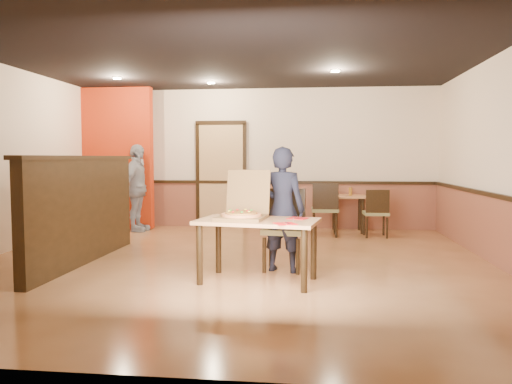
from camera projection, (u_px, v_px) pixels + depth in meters
floor at (233, 263)px, 6.71m from camera, size 7.00×7.00×0.00m
ceiling at (232, 52)px, 6.52m from camera, size 7.00×7.00×0.00m
wall_back at (260, 158)px, 10.08m from camera, size 7.00×0.00×7.00m
wall_right at (510, 159)px, 6.22m from camera, size 0.00×7.00×7.00m
wainscot_back at (260, 205)px, 10.12m from camera, size 7.00×0.04×0.90m
chair_rail_back at (260, 182)px, 10.07m from camera, size 7.00×0.06×0.06m
wainscot_right at (504, 235)px, 6.28m from camera, size 0.04×7.00×0.90m
chair_rail_right at (504, 197)px, 6.25m from camera, size 0.06×7.00×0.06m
back_door at (221, 176)px, 10.16m from camera, size 0.90×0.06×2.10m
booth_partition at (83, 209)px, 6.69m from camera, size 0.20×3.10×1.44m
red_accent_panel at (113, 158)px, 9.92m from camera, size 1.60×0.20×2.78m
spot_a at (117, 78)px, 8.56m from camera, size 0.14×0.14×0.02m
spot_b at (211, 83)px, 9.09m from camera, size 0.14×0.14×0.02m
spot_c at (335, 71)px, 7.85m from camera, size 0.14×0.14×0.02m
main_table at (258, 229)px, 5.66m from camera, size 1.45×0.98×0.72m
diner_chair at (285, 225)px, 6.34m from camera, size 0.56×0.56×1.02m
side_chair_left at (325, 207)px, 8.94m from camera, size 0.48×0.48×0.96m
side_chair_right at (376, 211)px, 8.84m from camera, size 0.44×0.44×0.86m
side_table at (348, 204)px, 9.50m from camera, size 0.66×0.66×0.70m
diner at (283, 209)px, 6.18m from camera, size 0.65×0.51×1.56m
passerby at (137, 188)px, 9.55m from camera, size 0.46×1.00×1.67m
pizza_box at (243, 213)px, 5.71m from camera, size 0.60×0.68×0.55m
pizza at (241, 215)px, 5.65m from camera, size 0.53×0.53×0.03m
napkin_near at (285, 224)px, 5.28m from camera, size 0.28×0.28×0.01m
napkin_far at (298, 218)px, 5.75m from camera, size 0.28×0.28×0.01m
condiment at (350, 191)px, 9.38m from camera, size 0.06×0.06×0.16m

